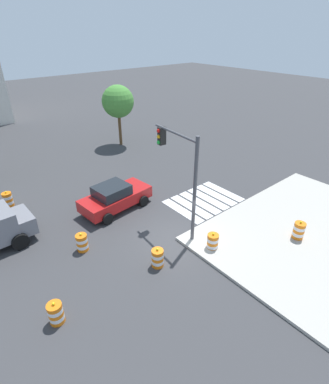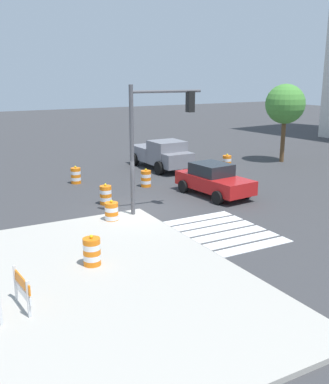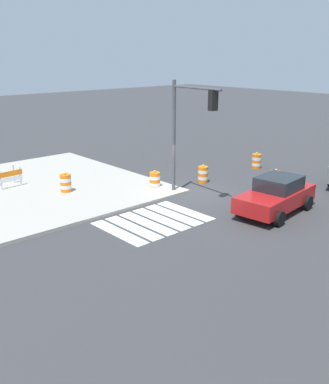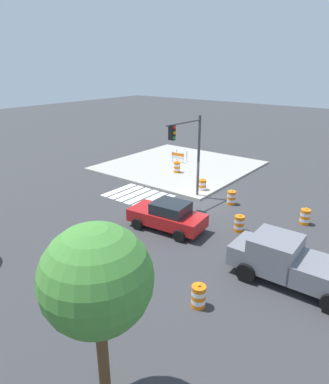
# 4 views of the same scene
# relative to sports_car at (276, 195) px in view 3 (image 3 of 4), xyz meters

# --- Properties ---
(ground_plane) EXTENTS (120.00, 120.00, 0.00)m
(ground_plane) POSITION_rel_sports_car_xyz_m (0.78, -4.60, -0.81)
(ground_plane) COLOR #38383A
(sidewalk_corner) EXTENTS (12.00, 12.00, 0.15)m
(sidewalk_corner) POSITION_rel_sports_car_xyz_m (6.78, -10.60, -0.74)
(sidewalk_corner) COLOR #ADA89E
(sidewalk_corner) RESTS_ON ground
(crosswalk_stripes) EXTENTS (4.35, 3.20, 0.02)m
(crosswalk_stripes) POSITION_rel_sports_car_xyz_m (4.78, -2.80, -0.80)
(crosswalk_stripes) COLOR silver
(crosswalk_stripes) RESTS_ON ground
(sports_car) EXTENTS (4.47, 2.48, 1.63)m
(sports_car) POSITION_rel_sports_car_xyz_m (0.00, 0.00, 0.00)
(sports_car) COLOR red
(sports_car) RESTS_ON ground
(traffic_barrel_near_corner) EXTENTS (0.56, 0.56, 1.02)m
(traffic_barrel_near_corner) POSITION_rel_sports_car_xyz_m (-5.87, -5.39, -0.36)
(traffic_barrel_near_corner) COLOR orange
(traffic_barrel_near_corner) RESTS_ON ground
(traffic_barrel_crosswalk_end) EXTENTS (0.56, 0.56, 1.02)m
(traffic_barrel_crosswalk_end) POSITION_rel_sports_car_xyz_m (-1.11, -5.48, -0.36)
(traffic_barrel_crosswalk_end) COLOR orange
(traffic_barrel_crosswalk_end) RESTS_ON ground
(traffic_barrel_median_far) EXTENTS (0.56, 0.56, 1.02)m
(traffic_barrel_median_far) POSITION_rel_sports_car_xyz_m (-3.28, -2.24, -0.36)
(traffic_barrel_median_far) COLOR orange
(traffic_barrel_median_far) RESTS_ON ground
(traffic_barrel_far_curb) EXTENTS (0.56, 0.56, 1.02)m
(traffic_barrel_far_curb) POSITION_rel_sports_car_xyz_m (1.68, -6.32, -0.36)
(traffic_barrel_far_curb) COLOR orange
(traffic_barrel_far_curb) RESTS_ON ground
(traffic_barrel_on_sidewalk) EXTENTS (0.56, 0.56, 1.02)m
(traffic_barrel_on_sidewalk) POSITION_rel_sports_car_xyz_m (5.64, -8.63, -0.21)
(traffic_barrel_on_sidewalk) COLOR orange
(traffic_barrel_on_sidewalk) RESTS_ON sidewalk_corner
(construction_barricade) EXTENTS (1.30, 0.88, 1.00)m
(construction_barricade) POSITION_rel_sports_car_xyz_m (7.41, -11.32, -0.09)
(construction_barricade) COLOR silver
(construction_barricade) RESTS_ON sidewalk_corner
(traffic_light_pole) EXTENTS (0.51, 3.28, 5.50)m
(traffic_light_pole) POSITION_rel_sports_car_xyz_m (1.47, -4.07, 3.10)
(traffic_light_pole) COLOR #4C4C51
(traffic_light_pole) RESTS_ON sidewalk_corner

